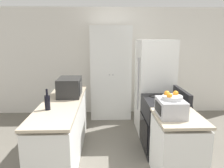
% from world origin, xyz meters
% --- Properties ---
extents(wall_back, '(7.00, 0.06, 2.60)m').
position_xyz_m(wall_back, '(0.00, 3.27, 1.30)').
color(wall_back, silver).
rests_on(wall_back, ground_plane).
extents(counter_left, '(0.60, 2.24, 0.90)m').
position_xyz_m(counter_left, '(-0.82, 1.22, 0.43)').
color(counter_left, silver).
rests_on(counter_left, ground_plane).
extents(counter_right, '(0.60, 0.75, 0.90)m').
position_xyz_m(counter_right, '(0.82, 0.47, 0.43)').
color(counter_right, silver).
rests_on(counter_right, ground_plane).
extents(pantry_cabinet, '(0.93, 0.58, 2.15)m').
position_xyz_m(pantry_cabinet, '(0.01, 2.94, 1.07)').
color(pantry_cabinet, white).
rests_on(pantry_cabinet, ground_plane).
extents(stove, '(0.66, 0.80, 1.06)m').
position_xyz_m(stove, '(0.84, 1.27, 0.46)').
color(stove, black).
rests_on(stove, ground_plane).
extents(refrigerator, '(0.70, 0.80, 1.85)m').
position_xyz_m(refrigerator, '(0.86, 2.11, 0.92)').
color(refrigerator, white).
rests_on(refrigerator, ground_plane).
extents(microwave, '(0.38, 0.53, 0.32)m').
position_xyz_m(microwave, '(-0.74, 1.54, 1.05)').
color(microwave, black).
rests_on(microwave, counter_left).
extents(wine_bottle, '(0.08, 0.08, 0.30)m').
position_xyz_m(wine_bottle, '(-0.94, 0.80, 1.01)').
color(wine_bottle, black).
rests_on(wine_bottle, counter_left).
extents(toaster_oven, '(0.33, 0.42, 0.22)m').
position_xyz_m(toaster_oven, '(0.71, 0.50, 1.00)').
color(toaster_oven, '#B2B2B7').
rests_on(toaster_oven, counter_right).
extents(fruit_bowl, '(0.25, 0.25, 0.10)m').
position_xyz_m(fruit_bowl, '(0.72, 0.51, 1.15)').
color(fruit_bowl, silver).
rests_on(fruit_bowl, toaster_oven).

